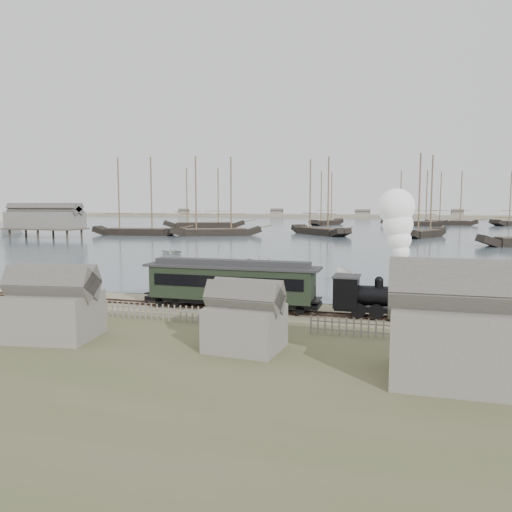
# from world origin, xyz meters

# --- Properties ---
(ground) EXTENTS (600.00, 600.00, 0.00)m
(ground) POSITION_xyz_m (0.00, 0.00, 0.00)
(ground) COLOR gray
(ground) RESTS_ON ground
(harbor_water) EXTENTS (600.00, 336.00, 0.06)m
(harbor_water) POSITION_xyz_m (0.00, 170.00, 0.03)
(harbor_water) COLOR #42515E
(harbor_water) RESTS_ON ground
(rail_track) EXTENTS (120.00, 1.80, 0.16)m
(rail_track) POSITION_xyz_m (0.00, -2.00, 0.04)
(rail_track) COLOR #38251F
(rail_track) RESTS_ON ground
(picket_fence_west) EXTENTS (19.00, 0.10, 1.20)m
(picket_fence_west) POSITION_xyz_m (-6.50, -7.00, 0.00)
(picket_fence_west) COLOR slate
(picket_fence_west) RESTS_ON ground
(picket_fence_east) EXTENTS (15.00, 0.10, 1.20)m
(picket_fence_east) POSITION_xyz_m (12.50, -7.50, 0.00)
(picket_fence_east) COLOR slate
(picket_fence_east) RESTS_ON ground
(shed_left) EXTENTS (5.00, 4.00, 4.10)m
(shed_left) POSITION_xyz_m (-10.00, -13.00, 0.00)
(shed_left) COLOR slate
(shed_left) RESTS_ON ground
(shed_mid) EXTENTS (4.00, 3.50, 3.60)m
(shed_mid) POSITION_xyz_m (2.00, -12.00, 0.00)
(shed_mid) COLOR slate
(shed_mid) RESTS_ON ground
(shed_right) EXTENTS (6.00, 5.00, 5.10)m
(shed_right) POSITION_xyz_m (13.00, -14.00, 0.00)
(shed_right) COLOR slate
(shed_right) RESTS_ON ground
(far_spit) EXTENTS (500.00, 20.00, 1.80)m
(far_spit) POSITION_xyz_m (0.00, 250.00, 0.00)
(far_spit) COLOR tan
(far_spit) RESTS_ON ground
(locomotive) EXTENTS (7.20, 2.69, 8.98)m
(locomotive) POSITION_xyz_m (9.89, -2.00, 4.15)
(locomotive) COLOR black
(locomotive) RESTS_ON ground
(passenger_coach) EXTENTS (13.93, 2.69, 3.38)m
(passenger_coach) POSITION_xyz_m (-2.25, -2.00, 2.14)
(passenger_coach) COLOR black
(passenger_coach) RESTS_ON ground
(beached_dinghy) EXTENTS (3.51, 4.50, 0.85)m
(beached_dinghy) POSITION_xyz_m (-5.16, 0.14, 0.43)
(beached_dinghy) COLOR silver
(beached_dinghy) RESTS_ON ground
(rowboat_0) EXTENTS (4.29, 4.23, 0.73)m
(rowboat_0) POSITION_xyz_m (-16.78, 19.59, 0.42)
(rowboat_0) COLOR silver
(rowboat_0) RESTS_ON harbor_water
(rowboat_1) EXTENTS (3.30, 3.64, 1.67)m
(rowboat_1) POSITION_xyz_m (-7.68, 25.39, 0.89)
(rowboat_1) COLOR silver
(rowboat_1) RESTS_ON harbor_water
(rowboat_2) EXTENTS (4.07, 2.78, 1.47)m
(rowboat_2) POSITION_xyz_m (4.92, 13.33, 0.80)
(rowboat_2) COLOR silver
(rowboat_2) RESTS_ON harbor_water
(rowboat_3) EXTENTS (3.25, 4.47, 0.91)m
(rowboat_3) POSITION_xyz_m (16.98, 26.98, 0.51)
(rowboat_3) COLOR silver
(rowboat_3) RESTS_ON harbor_water
(rowboat_6) EXTENTS (3.95, 4.67, 0.82)m
(rowboat_6) POSITION_xyz_m (-25.68, 35.68, 0.47)
(rowboat_6) COLOR silver
(rowboat_6) RESTS_ON harbor_water
(schooner_0) EXTENTS (23.56, 7.46, 20.00)m
(schooner_0) POSITION_xyz_m (-54.58, 76.37, 10.06)
(schooner_0) COLOR black
(schooner_0) RESTS_ON harbor_water
(schooner_1) EXTENTS (23.05, 14.98, 20.00)m
(schooner_1) POSITION_xyz_m (-34.64, 80.39, 10.06)
(schooner_1) COLOR black
(schooner_1) RESTS_ON harbor_water
(schooner_2) EXTENTS (18.68, 19.94, 20.00)m
(schooner_2) POSITION_xyz_m (-9.80, 91.16, 10.06)
(schooner_2) COLOR black
(schooner_2) RESTS_ON harbor_water
(schooner_3) EXTENTS (11.27, 16.78, 20.00)m
(schooner_3) POSITION_xyz_m (16.21, 88.30, 10.06)
(schooner_3) COLOR black
(schooner_3) RESTS_ON harbor_water
(schooner_6) EXTENTS (27.62, 15.67, 20.00)m
(schooner_6) POSITION_xyz_m (-53.09, 118.61, 10.06)
(schooner_6) COLOR black
(schooner_6) RESTS_ON harbor_water
(schooner_7) EXTENTS (11.66, 19.59, 20.00)m
(schooner_7) POSITION_xyz_m (-16.20, 149.70, 10.06)
(schooner_7) COLOR black
(schooner_7) RESTS_ON harbor_water
(schooner_8) EXTENTS (18.59, 4.52, 20.00)m
(schooner_8) POSITION_xyz_m (28.59, 159.93, 10.06)
(schooner_8) COLOR black
(schooner_8) RESTS_ON harbor_water
(schooner_10) EXTENTS (23.54, 7.15, 20.00)m
(schooner_10) POSITION_xyz_m (15.27, 150.16, 10.06)
(schooner_10) COLOR black
(schooner_10) RESTS_ON harbor_water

